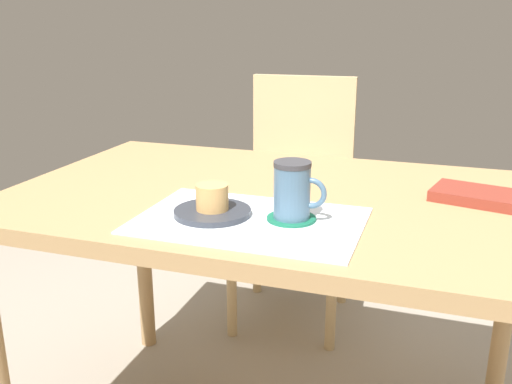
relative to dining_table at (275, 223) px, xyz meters
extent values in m
cylinder|color=tan|center=(-0.56, 0.34, -0.30)|extent=(0.05, 0.05, 0.68)
cylinder|color=tan|center=(0.56, 0.34, -0.30)|extent=(0.05, 0.05, 0.68)
cube|color=tan|center=(0.00, 0.00, 0.06)|extent=(1.24, 0.79, 0.04)
cylinder|color=#D1B27F|center=(0.05, 0.51, -0.43)|extent=(0.04, 0.04, 0.42)
cylinder|color=#D1B27F|center=(-0.30, 0.48, -0.43)|extent=(0.04, 0.04, 0.42)
cylinder|color=#D1B27F|center=(0.02, 0.86, -0.43)|extent=(0.04, 0.04, 0.42)
cylinder|color=#D1B27F|center=(-0.33, 0.84, -0.43)|extent=(0.04, 0.04, 0.42)
cube|color=#D1B27F|center=(-0.14, 0.67, -0.20)|extent=(0.45, 0.45, 0.04)
cube|color=#D1B27F|center=(-0.15, 0.87, 0.04)|extent=(0.39, 0.06, 0.44)
cube|color=white|center=(0.01, -0.20, 0.08)|extent=(0.45, 0.30, 0.00)
cylinder|color=#333842|center=(-0.08, -0.20, 0.09)|extent=(0.16, 0.16, 0.01)
cylinder|color=#E0A860|center=(-0.08, -0.20, 0.12)|extent=(0.07, 0.07, 0.05)
cylinder|color=#196B4C|center=(0.09, -0.17, 0.08)|extent=(0.10, 0.10, 0.00)
cylinder|color=slate|center=(0.09, -0.17, 0.14)|extent=(0.07, 0.07, 0.11)
cylinder|color=#3D3D42|center=(0.09, -0.17, 0.20)|extent=(0.07, 0.07, 0.01)
torus|color=slate|center=(0.12, -0.17, 0.14)|extent=(0.06, 0.01, 0.06)
cube|color=maroon|center=(0.44, 0.09, 0.09)|extent=(0.20, 0.16, 0.02)
camera|label=1|loc=(0.36, -1.22, 0.47)|focal=40.00mm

